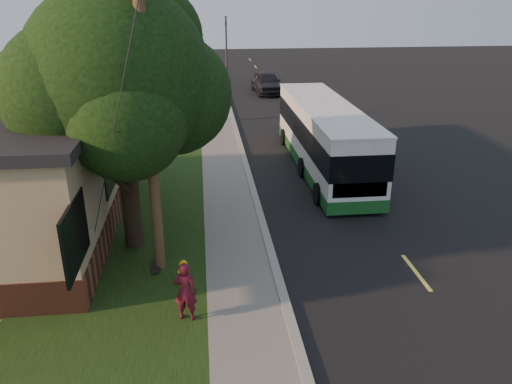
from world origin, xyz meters
TOP-DOWN VIEW (x-y plane):
  - ground at (0.00, 0.00)m, footprint 120.00×120.00m
  - road at (4.00, 10.00)m, footprint 8.00×80.00m
  - curb at (0.00, 10.00)m, footprint 0.25×80.00m
  - sidewalk at (-1.00, 10.00)m, footprint 2.00×80.00m
  - grass_verge at (-4.50, 10.00)m, footprint 5.00×80.00m
  - fire_hydrant at (-2.60, 0.00)m, footprint 0.32×0.32m
  - utility_pole at (-3.31, 0.99)m, footprint 2.86×3.21m
  - leafy_tree at (-4.17, 2.65)m, footprint 6.30×6.00m
  - bare_tree_near at (-3.50, 18.00)m, footprint 1.38×1.21m
  - bare_tree_far at (-3.00, 30.00)m, footprint 1.38×1.21m
  - traffic_signal at (0.50, 34.00)m, footprint 0.18×0.22m
  - transit_bus at (3.43, 9.15)m, footprint 2.50×10.84m
  - skateboarder at (-2.50, -1.54)m, footprint 0.63×0.49m
  - skateboard_main at (-3.42, 1.00)m, footprint 0.23×0.86m
  - dumpster at (-9.50, 7.16)m, footprint 1.73×1.54m
  - distant_car at (3.26, 27.43)m, footprint 2.31×5.05m

SIDE VIEW (x-z plane):
  - ground at x=0.00m, z-range 0.00..0.00m
  - road at x=4.00m, z-range 0.00..0.01m
  - grass_verge at x=-4.50m, z-range 0.00..0.07m
  - sidewalk at x=-1.00m, z-range 0.00..0.08m
  - curb at x=0.00m, z-range 0.00..0.12m
  - skateboard_main at x=-3.42m, z-range 0.09..0.17m
  - fire_hydrant at x=-2.60m, z-range 0.06..0.80m
  - dumpster at x=-9.50m, z-range 0.04..1.33m
  - distant_car at x=3.26m, z-range 0.00..1.68m
  - skateboarder at x=-2.50m, z-range 0.07..1.61m
  - transit_bus at x=3.43m, z-range 0.10..3.03m
  - bare_tree_far at x=-3.00m, z-range -0.01..4.02m
  - bare_tree_near at x=-3.50m, z-range 0.00..4.30m
  - traffic_signal at x=0.50m, z-range 0.41..5.91m
  - utility_pole at x=-3.31m, z-range 0.10..9.17m
  - leafy_tree at x=-4.17m, z-range 1.27..9.07m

